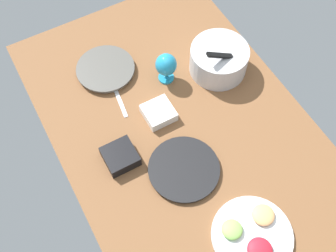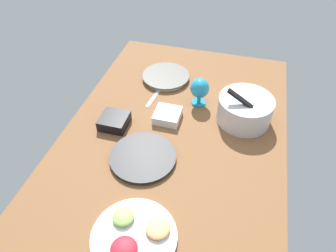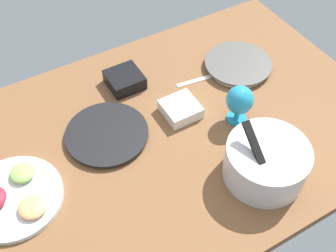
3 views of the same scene
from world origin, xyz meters
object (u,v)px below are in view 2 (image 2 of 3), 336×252
Objects in this scene: mixing_bowl at (245,109)px; square_bowl_white at (167,115)px; fruit_platter at (134,236)px; square_bowl_black at (114,121)px; dinner_plate_left at (166,77)px; dinner_plate_right at (143,157)px; hurricane_glass_blue at (200,89)px.

mixing_bowl is 2.10× the size of square_bowl_white.
fruit_platter is 63.89cm from square_bowl_white.
mixing_bowl is at bearing 108.81° from square_bowl_black.
dinner_plate_right is (61.23, 6.55, -0.36)cm from dinner_plate_left.
square_bowl_black is (20.49, -60.13, -4.05)cm from mixing_bowl.
dinner_plate_right is at bearing 6.11° from dinner_plate_left.
dinner_plate_left is 2.09× the size of square_bowl_black.
mixing_bowl is at bearing 133.20° from dinner_plate_right.
hurricane_glass_blue is at bearing 174.72° from fruit_platter.
fruit_platter is (35.71, 8.74, 0.46)cm from dinner_plate_right.
hurricane_glass_blue is 45.93cm from square_bowl_black.
mixing_bowl is at bearing 156.96° from fruit_platter.
dinner_plate_right is at bearing -7.15° from square_bowl_white.
square_bowl_white is at bearing 172.85° from dinner_plate_right.
square_bowl_black is (11.04, -23.80, 0.42)cm from square_bowl_white.
mixing_bowl is 79.65cm from fruit_platter.
hurricane_glass_blue reaches higher than square_bowl_white.
fruit_platter is at bearing 13.76° from dinner_plate_right.
square_bowl_white is 26.23cm from square_bowl_black.
fruit_platter is at bearing -23.04° from mixing_bowl.
mixing_bowl reaches higher than square_bowl_white.
fruit_platter reaches higher than dinner_plate_left.
hurricane_glass_blue is at bearing 142.05° from square_bowl_white.
dinner_plate_right is 2.33× the size of square_bowl_white.
dinner_plate_left is at bearing 162.77° from square_bowl_black.
dinner_plate_left is 0.88× the size of fruit_platter.
dinner_plate_left is 98.14cm from fruit_platter.
dinner_plate_left is at bearing -171.03° from fruit_platter.
square_bowl_white is 0.97× the size of square_bowl_black.
square_bowl_black reaches higher than dinner_plate_right.
mixing_bowl is 63.65cm from square_bowl_black.
mixing_bowl is at bearing 104.58° from square_bowl_white.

